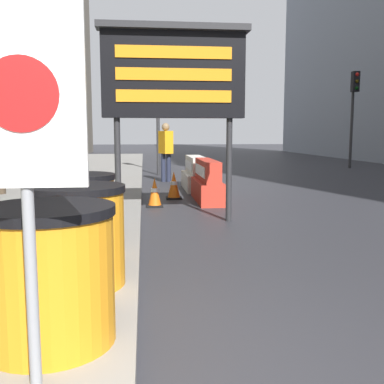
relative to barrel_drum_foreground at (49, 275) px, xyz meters
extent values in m
cylinder|color=#4C3D2D|center=(-2.29, 7.08, 1.40)|extent=(0.89, 0.81, 0.81)
cylinder|color=#4C3D2D|center=(-2.37, 7.83, 1.72)|extent=(0.70, 0.63, 0.77)
cylinder|color=#4C3D2D|center=(-2.65, 8.10, 1.65)|extent=(1.27, 0.22, 1.19)
cylinder|color=#4C3D2D|center=(-2.05, 7.42, 1.60)|extent=(0.26, 1.20, 1.20)
cylinder|color=orange|center=(0.00, 0.00, -0.03)|extent=(0.82, 0.82, 0.83)
cylinder|color=black|center=(0.00, 0.00, 0.41)|extent=(0.85, 0.85, 0.06)
cylinder|color=orange|center=(0.02, 1.11, -0.03)|extent=(0.82, 0.82, 0.83)
cylinder|color=black|center=(0.02, 1.11, 0.41)|extent=(0.85, 0.85, 0.06)
cylinder|color=orange|center=(-0.14, 2.22, -0.03)|extent=(0.82, 0.82, 0.83)
cylinder|color=black|center=(-0.14, 2.22, 0.41)|extent=(0.85, 0.85, 0.06)
cylinder|color=gray|center=(0.04, -0.60, 0.31)|extent=(0.06, 0.06, 1.52)
cube|color=white|center=(0.04, -0.62, 1.07)|extent=(0.60, 0.04, 0.88)
cylinder|color=red|center=(0.04, -0.64, 1.07)|extent=(0.36, 0.01, 0.36)
cylinder|color=#28282B|center=(0.19, 4.58, 0.28)|extent=(0.10, 0.10, 1.74)
cylinder|color=#28282B|center=(2.04, 4.58, 0.28)|extent=(0.10, 0.10, 1.74)
cube|color=black|center=(1.11, 4.58, 1.83)|extent=(2.31, 0.24, 1.37)
cube|color=#28282B|center=(1.11, 4.51, 2.56)|extent=(2.43, 0.34, 0.10)
cube|color=orange|center=(1.11, 4.45, 2.17)|extent=(1.85, 0.02, 0.19)
cube|color=orange|center=(1.11, 4.45, 1.83)|extent=(1.85, 0.02, 0.19)
cube|color=orange|center=(1.11, 4.45, 1.48)|extent=(1.85, 0.02, 0.19)
cube|color=red|center=(2.00, 6.90, -0.36)|extent=(0.53, 1.95, 0.46)
cube|color=red|center=(2.00, 6.90, 0.09)|extent=(0.32, 1.95, 0.46)
cube|color=white|center=(1.83, 6.90, 0.09)|extent=(0.02, 1.56, 0.23)
cube|color=silver|center=(2.00, 9.02, -0.37)|extent=(0.65, 1.94, 0.44)
cube|color=silver|center=(2.00, 9.02, 0.07)|extent=(0.39, 1.94, 0.44)
cube|color=white|center=(1.79, 9.02, 0.07)|extent=(0.02, 1.55, 0.22)
cube|color=black|center=(1.28, 7.30, -0.57)|extent=(0.35, 0.35, 0.04)
cone|color=orange|center=(1.28, 7.30, -0.26)|extent=(0.28, 0.28, 0.59)
cylinder|color=white|center=(1.28, 7.30, -0.23)|extent=(0.16, 0.16, 0.08)
cube|color=black|center=(0.82, 6.22, -0.57)|extent=(0.33, 0.33, 0.04)
cone|color=orange|center=(0.82, 6.22, -0.28)|extent=(0.27, 0.27, 0.55)
cylinder|color=white|center=(0.82, 6.22, -0.25)|extent=(0.15, 0.15, 0.08)
cylinder|color=#2D2D30|center=(1.13, 13.38, 1.46)|extent=(0.12, 0.12, 4.10)
cube|color=black|center=(1.13, 13.22, 3.09)|extent=(0.28, 0.28, 0.84)
sphere|color=red|center=(1.13, 13.07, 3.37)|extent=(0.15, 0.15, 0.15)
sphere|color=#392C06|center=(1.13, 13.07, 3.09)|extent=(0.15, 0.15, 0.15)
sphere|color=black|center=(1.13, 13.07, 2.81)|extent=(0.15, 0.15, 0.15)
cylinder|color=#2D2D30|center=(9.46, 15.68, 1.44)|extent=(0.12, 0.12, 4.06)
cube|color=black|center=(9.46, 15.52, 3.05)|extent=(0.28, 0.28, 0.84)
sphere|color=red|center=(9.46, 15.37, 3.33)|extent=(0.15, 0.15, 0.15)
sphere|color=#392C06|center=(9.46, 15.37, 3.05)|extent=(0.15, 0.15, 0.15)
sphere|color=black|center=(9.46, 15.37, 2.77)|extent=(0.15, 0.15, 0.15)
cylinder|color=#23283D|center=(1.21, 11.01, -0.16)|extent=(0.14, 0.14, 0.87)
cylinder|color=#23283D|center=(1.37, 11.01, -0.16)|extent=(0.14, 0.14, 0.87)
cube|color=orange|center=(1.29, 11.01, 0.63)|extent=(0.45, 0.55, 0.69)
sphere|color=olive|center=(1.29, 11.01, 1.09)|extent=(0.24, 0.24, 0.24)
camera|label=1|loc=(0.61, -2.84, 0.89)|focal=42.00mm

